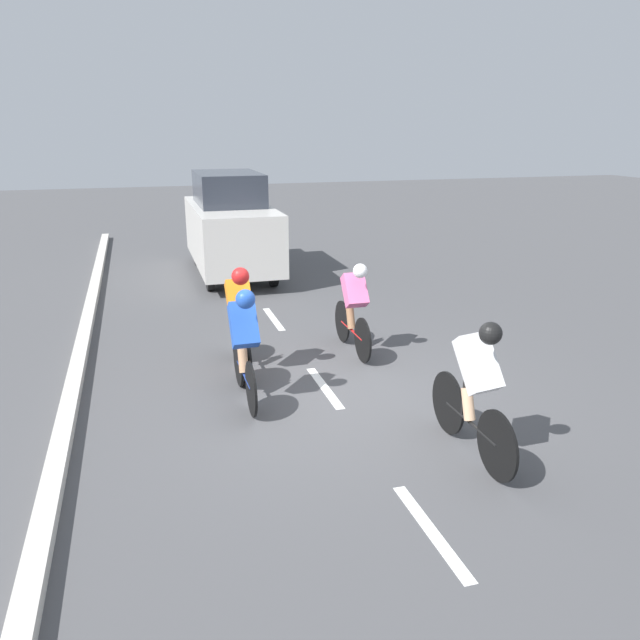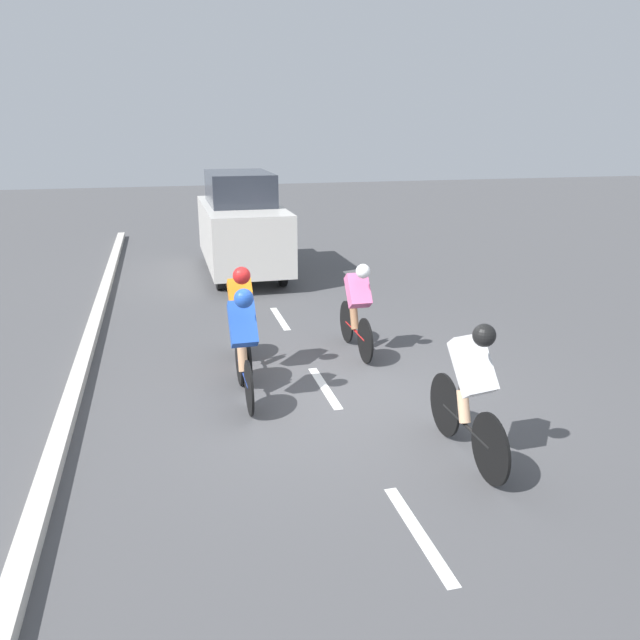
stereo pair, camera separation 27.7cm
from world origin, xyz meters
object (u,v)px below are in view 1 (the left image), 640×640
(cyclist_orange, at_px, (240,317))
(cyclist_blue, at_px, (244,341))
(cyclist_pink, at_px, (354,306))
(cyclist_white, at_px, (476,386))
(support_car, at_px, (231,225))

(cyclist_orange, height_order, cyclist_blue, cyclist_orange)
(cyclist_blue, bearing_deg, cyclist_orange, -96.38)
(cyclist_pink, distance_m, cyclist_white, 3.34)
(cyclist_blue, xyz_separation_m, support_car, (-0.91, -7.07, 0.34))
(cyclist_orange, bearing_deg, support_car, -97.44)
(cyclist_pink, distance_m, support_car, 5.86)
(cyclist_blue, bearing_deg, support_car, -97.30)
(cyclist_white, bearing_deg, cyclist_orange, -57.32)
(cyclist_orange, xyz_separation_m, support_car, (-0.80, -6.10, 0.32))
(support_car, bearing_deg, cyclist_pink, 99.67)
(cyclist_pink, xyz_separation_m, support_car, (0.98, -5.77, 0.40))
(cyclist_pink, relative_size, cyclist_blue, 1.00)
(cyclist_white, distance_m, support_car, 9.17)
(cyclist_pink, bearing_deg, support_car, -80.33)
(cyclist_white, height_order, support_car, support_car)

